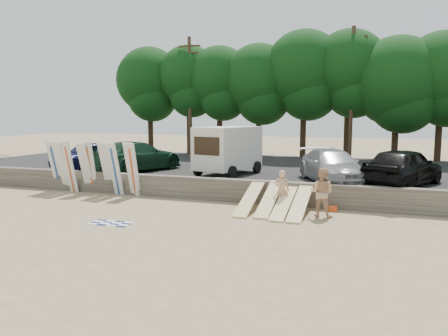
{
  "coord_description": "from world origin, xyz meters",
  "views": [
    {
      "loc": [
        3.93,
        -15.1,
        3.83
      ],
      "look_at": [
        -2.55,
        3.0,
        1.48
      ],
      "focal_mm": 35.0,
      "sensor_mm": 36.0,
      "label": 1
    }
  ],
  "objects": [
    {
      "name": "utility_poles",
      "position": [
        2.0,
        16.0,
        5.43
      ],
      "size": [
        25.8,
        0.26,
        9.0
      ],
      "color": "#473321",
      "rests_on": "parking_lot"
    },
    {
      "name": "surfboard_low_0",
      "position": [
        -0.89,
        1.43,
        0.5
      ],
      "size": [
        0.56,
        2.87,
        1.0
      ],
      "primitive_type": "cube",
      "rotation": [
        0.32,
        0.0,
        0.0
      ],
      "color": "beige",
      "rests_on": "ground"
    },
    {
      "name": "surfboard_upright_1",
      "position": [
        -10.93,
        2.49,
        1.26
      ],
      "size": [
        0.54,
        0.82,
        2.51
      ],
      "primitive_type": "cube",
      "rotation": [
        0.29,
        0.0,
        -0.05
      ],
      "color": "silver",
      "rests_on": "ground"
    },
    {
      "name": "surfboard_upright_4",
      "position": [
        -9.37,
        2.62,
        1.27
      ],
      "size": [
        0.58,
        0.7,
        2.55
      ],
      "primitive_type": "cube",
      "rotation": [
        0.22,
        0.0,
        0.13
      ],
      "color": "silver",
      "rests_on": "ground"
    },
    {
      "name": "surfboard_upright_8",
      "position": [
        -7.0,
        2.53,
        1.28
      ],
      "size": [
        0.59,
        0.66,
        2.56
      ],
      "primitive_type": "cube",
      "rotation": [
        0.2,
        0.0,
        -0.16
      ],
      "color": "silver",
      "rests_on": "ground"
    },
    {
      "name": "beachgoer_a",
      "position": [
        0.31,
        1.9,
        0.82
      ],
      "size": [
        0.61,
        0.42,
        1.64
      ],
      "primitive_type": "imported",
      "rotation": [
        0.0,
        0.0,
        3.1
      ],
      "color": "tan",
      "rests_on": "ground"
    },
    {
      "name": "gear_bag",
      "position": [
        2.29,
        2.4,
        0.11
      ],
      "size": [
        0.31,
        0.26,
        0.22
      ],
      "primitive_type": "cube",
      "rotation": [
        0.0,
        0.0,
        -0.03
      ],
      "color": "#D84C19",
      "rests_on": "ground"
    },
    {
      "name": "box_trailer",
      "position": [
        -3.53,
        6.4,
        2.1
      ],
      "size": [
        2.92,
        4.26,
        2.5
      ],
      "rotation": [
        0.0,
        0.0,
        -0.23
      ],
      "color": "beige",
      "rests_on": "parking_lot"
    },
    {
      "name": "seawall",
      "position": [
        0.0,
        3.0,
        0.5
      ],
      "size": [
        44.0,
        0.5,
        1.0
      ],
      "primitive_type": "cube",
      "color": "#6B6356",
      "rests_on": "ground"
    },
    {
      "name": "car_2",
      "position": [
        1.9,
        5.48,
        1.45
      ],
      "size": [
        4.06,
        5.6,
        1.51
      ],
      "primitive_type": "imported",
      "rotation": [
        0.0,
        0.0,
        0.42
      ],
      "color": "#97979C",
      "rests_on": "parking_lot"
    },
    {
      "name": "beachgoer_b",
      "position": [
        1.95,
        1.33,
        0.93
      ],
      "size": [
        1.0,
        0.83,
        1.86
      ],
      "primitive_type": "imported",
      "rotation": [
        0.0,
        0.0,
        2.99
      ],
      "color": "tan",
      "rests_on": "ground"
    },
    {
      "name": "surfboard_upright_7",
      "position": [
        -6.91,
        2.51,
        1.27
      ],
      "size": [
        0.56,
        0.74,
        2.53
      ],
      "primitive_type": "cube",
      "rotation": [
        0.25,
        0.0,
        0.09
      ],
      "color": "silver",
      "rests_on": "ground"
    },
    {
      "name": "treeline",
      "position": [
        0.46,
        17.56,
        6.49
      ],
      "size": [
        34.13,
        6.35,
        9.32
      ],
      "color": "#382616",
      "rests_on": "parking_lot"
    },
    {
      "name": "beach_towel",
      "position": [
        -4.94,
        -2.22,
        0.01
      ],
      "size": [
        1.54,
        1.54,
        0.0
      ],
      "primitive_type": "plane",
      "rotation": [
        0.0,
        0.0,
        0.02
      ],
      "color": "white",
      "rests_on": "ground"
    },
    {
      "name": "parking_lot",
      "position": [
        0.0,
        10.5,
        0.35
      ],
      "size": [
        44.0,
        14.5,
        0.7
      ],
      "primitive_type": "cube",
      "color": "#282828",
      "rests_on": "ground"
    },
    {
      "name": "car_1",
      "position": [
        -8.83,
        6.02,
        1.53
      ],
      "size": [
        3.92,
        6.17,
        1.66
      ],
      "primitive_type": "imported",
      "rotation": [
        0.0,
        0.0,
        2.84
      ],
      "color": "#11301E",
      "rests_on": "parking_lot"
    },
    {
      "name": "surfboard_low_3",
      "position": [
        1.15,
        1.31,
        0.47
      ],
      "size": [
        0.56,
        2.89,
        0.94
      ],
      "primitive_type": "cube",
      "rotation": [
        0.29,
        0.0,
        0.0
      ],
      "color": "beige",
      "rests_on": "ground"
    },
    {
      "name": "cooler",
      "position": [
        -0.44,
        2.36,
        0.16
      ],
      "size": [
        0.42,
        0.35,
        0.32
      ],
      "primitive_type": "cube",
      "rotation": [
        0.0,
        0.0,
        -0.13
      ],
      "color": "green",
      "rests_on": "ground"
    },
    {
      "name": "surfboard_low_1",
      "position": [
        -0.1,
        1.53,
        0.52
      ],
      "size": [
        0.56,
        2.86,
        1.05
      ],
      "primitive_type": "cube",
      "rotation": [
        0.33,
        0.0,
        0.0
      ],
      "color": "beige",
      "rests_on": "ground"
    },
    {
      "name": "surfboard_upright_2",
      "position": [
        -10.39,
        2.39,
        1.28
      ],
      "size": [
        0.58,
        0.65,
        2.56
      ],
      "primitive_type": "cube",
      "rotation": [
        0.2,
        0.0,
        -0.14
      ],
      "color": "silver",
      "rests_on": "ground"
    },
    {
      "name": "surfboard_upright_0",
      "position": [
        -11.44,
        2.61,
        1.25
      ],
      "size": [
        0.61,
        0.88,
        2.5
      ],
      "primitive_type": "cube",
      "rotation": [
        0.3,
        0.0,
        0.14
      ],
      "color": "silver",
      "rests_on": "ground"
    },
    {
      "name": "surfboard_low_2",
      "position": [
        0.53,
        1.32,
        0.44
      ],
      "size": [
        0.56,
        2.9,
        0.89
      ],
      "primitive_type": "cube",
      "rotation": [
        0.28,
        0.0,
        0.0
      ],
      "color": "beige",
      "rests_on": "ground"
    },
    {
      "name": "surfboard_upright_5",
      "position": [
        -8.39,
        2.61,
        1.25
      ],
      "size": [
        0.52,
        0.84,
        2.5
      ],
      "primitive_type": "cube",
      "rotation": [
        0.3,
        0.0,
        0.02
      ],
      "color": "silver",
      "rests_on": "ground"
    },
    {
      "name": "ground",
      "position": [
        0.0,
        0.0,
        0.0
      ],
      "size": [
        120.0,
        120.0,
        0.0
      ],
      "primitive_type": "plane",
      "color": "tan",
      "rests_on": "ground"
    },
    {
      "name": "surfboard_upright_3",
      "position": [
        -9.57,
        2.54,
        1.25
      ],
      "size": [
        0.54,
        0.86,
        2.5
      ],
      "primitive_type": "cube",
      "rotation": [
        0.3,
        0.0,
        0.05
      ],
      "color": "silver",
      "rests_on": "ground"
    },
    {
      "name": "surfboard_upright_6",
      "position": [
        -7.83,
        2.45,
        1.27
      ],
      "size": [
        0.53,
        0.71,
        2.54
      ],
      "primitive_type": "cube",
      "rotation": [
        0.24,
        0.0,
        -0.05
      ],
      "color": "silver",
      "rests_on": "ground"
    },
    {
      "name": "car_0",
      "position": [
        -12.3,
        6.42,
        1.48
      ],
      "size": [
        3.29,
        4.92,
        1.56
      ],
      "primitive_type": "imported",
      "rotation": [
        0.0,
        0.0,
        -0.35
      ],
      "color": "#141647",
      "rests_on": "parking_lot"
    },
    {
      "name": "car_3",
      "position": [
        4.95,
        5.52,
        1.55
      ],
      "size": [
        3.93,
        5.38,
        1.7
      ],
      "primitive_type": "imported",
      "rotation": [
        0.0,
        0.0,
        2.71
      ],
      "color": "black",
      "rests_on": "parking_lot"
    }
  ]
}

